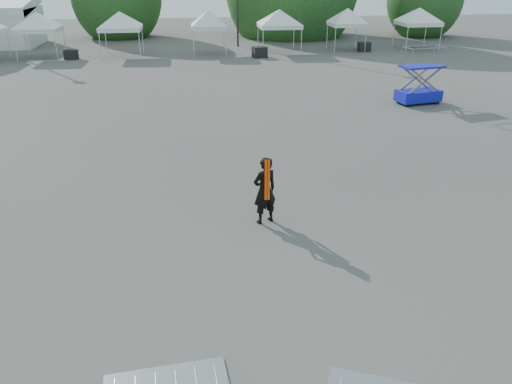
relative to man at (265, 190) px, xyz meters
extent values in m
plane|color=#474442|center=(-0.62, 1.02, -0.94)|extent=(120.00, 120.00, 0.00)
cylinder|color=#382314|center=(-8.62, 41.02, 0.19)|extent=(0.36, 0.36, 2.27)
cylinder|color=#382314|center=(8.38, 40.02, 0.46)|extent=(0.36, 0.36, 2.80)
cylinder|color=#382314|center=(21.38, 38.02, 0.11)|extent=(0.36, 0.36, 2.10)
cylinder|color=silver|center=(-15.57, 29.54, 0.06)|extent=(0.06, 0.06, 2.00)
cylinder|color=silver|center=(-14.49, 27.53, 0.06)|extent=(0.06, 0.06, 2.00)
cylinder|color=silver|center=(-11.62, 27.53, 0.06)|extent=(0.06, 0.06, 2.00)
cylinder|color=silver|center=(-14.49, 30.40, 0.06)|extent=(0.06, 0.06, 2.00)
cylinder|color=silver|center=(-11.62, 30.40, 0.06)|extent=(0.06, 0.06, 2.00)
cube|color=white|center=(-13.06, 28.96, 1.14)|extent=(3.08, 3.08, 0.30)
pyramid|color=white|center=(-13.06, 28.96, 2.39)|extent=(4.35, 4.35, 1.10)
cylinder|color=silver|center=(-8.44, 27.51, 0.06)|extent=(0.06, 0.06, 2.00)
cylinder|color=silver|center=(-5.56, 27.51, 0.06)|extent=(0.06, 0.06, 2.00)
cylinder|color=silver|center=(-8.44, 30.40, 0.06)|extent=(0.06, 0.06, 2.00)
cylinder|color=silver|center=(-5.56, 30.40, 0.06)|extent=(0.06, 0.06, 2.00)
cube|color=white|center=(-7.00, 28.96, 1.14)|extent=(3.09, 3.09, 0.30)
pyramid|color=white|center=(-7.00, 28.96, 2.39)|extent=(4.37, 4.37, 1.10)
cylinder|color=silver|center=(-1.51, 27.76, 0.06)|extent=(0.06, 0.06, 2.00)
cylinder|color=silver|center=(0.98, 27.76, 0.06)|extent=(0.06, 0.06, 2.00)
cylinder|color=silver|center=(-1.51, 30.25, 0.06)|extent=(0.06, 0.06, 2.00)
cylinder|color=silver|center=(0.98, 30.25, 0.06)|extent=(0.06, 0.06, 2.00)
cube|color=white|center=(-0.26, 29.00, 1.14)|extent=(2.69, 2.69, 0.30)
pyramid|color=white|center=(-0.26, 29.00, 2.39)|extent=(3.80, 3.80, 1.10)
cylinder|color=silver|center=(3.85, 27.73, 0.06)|extent=(0.06, 0.06, 2.00)
cylinder|color=silver|center=(6.89, 27.73, 0.06)|extent=(0.06, 0.06, 2.00)
cylinder|color=silver|center=(3.85, 30.76, 0.06)|extent=(0.06, 0.06, 2.00)
cylinder|color=silver|center=(6.89, 30.76, 0.06)|extent=(0.06, 0.06, 2.00)
cube|color=white|center=(5.37, 29.25, 1.14)|extent=(3.24, 3.24, 0.30)
pyramid|color=white|center=(5.37, 29.25, 2.39)|extent=(4.58, 4.58, 1.10)
cylinder|color=silver|center=(9.84, 28.52, 0.06)|extent=(0.06, 0.06, 2.00)
cylinder|color=silver|center=(12.39, 28.52, 0.06)|extent=(0.06, 0.06, 2.00)
cylinder|color=silver|center=(9.84, 31.08, 0.06)|extent=(0.06, 0.06, 2.00)
cylinder|color=silver|center=(12.39, 31.08, 0.06)|extent=(0.06, 0.06, 2.00)
cube|color=white|center=(11.11, 29.80, 1.14)|extent=(2.75, 2.75, 0.30)
pyramid|color=white|center=(11.11, 29.80, 2.39)|extent=(3.89, 3.89, 1.10)
cylinder|color=silver|center=(15.76, 28.23, 0.06)|extent=(0.06, 0.06, 2.00)
cylinder|color=silver|center=(18.64, 28.23, 0.06)|extent=(0.06, 0.06, 2.00)
cylinder|color=silver|center=(15.76, 31.11, 0.06)|extent=(0.06, 0.06, 2.00)
cylinder|color=silver|center=(18.64, 31.11, 0.06)|extent=(0.06, 0.06, 2.00)
cube|color=white|center=(17.20, 29.67, 1.14)|extent=(3.08, 3.08, 0.30)
pyramid|color=white|center=(17.20, 29.67, 2.39)|extent=(4.36, 4.36, 1.10)
imported|color=black|center=(0.00, 0.00, 0.00)|extent=(0.81, 0.68, 1.88)
cube|color=#FF4305|center=(0.00, -0.19, 0.37)|extent=(0.15, 0.03, 1.13)
cube|color=#0B0E92|center=(9.61, 11.90, -0.53)|extent=(2.35, 1.49, 0.55)
cube|color=#0B0E92|center=(9.61, 11.90, 0.92)|extent=(2.26, 1.43, 0.09)
cylinder|color=black|center=(8.89, 11.29, -0.78)|extent=(0.35, 0.20, 0.33)
cylinder|color=black|center=(10.50, 11.61, -0.78)|extent=(0.35, 0.20, 0.33)
cylinder|color=black|center=(8.72, 12.19, -0.78)|extent=(0.35, 0.20, 0.33)
cylinder|color=black|center=(10.32, 12.50, -0.78)|extent=(0.35, 0.20, 0.33)
cube|color=black|center=(-10.74, 27.98, -0.60)|extent=(1.03, 0.89, 0.68)
cube|color=black|center=(3.49, 27.01, -0.54)|extent=(1.19, 1.02, 0.80)
cube|color=black|center=(12.44, 28.88, -0.57)|extent=(0.97, 0.76, 0.74)
camera|label=1|loc=(-1.76, -11.99, 5.43)|focal=35.00mm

